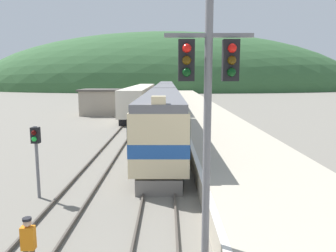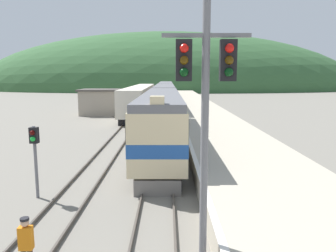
% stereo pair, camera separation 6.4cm
% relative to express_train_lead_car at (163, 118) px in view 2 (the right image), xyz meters
% --- Properties ---
extents(track_main, '(1.52, 180.00, 0.16)m').
position_rel_express_train_lead_car_xyz_m(track_main, '(0.00, 49.59, -2.23)').
color(track_main, '#4C443D').
rests_on(track_main, ground).
extents(track_siding, '(1.52, 180.00, 0.16)m').
position_rel_express_train_lead_car_xyz_m(track_siding, '(-3.82, 49.59, -2.23)').
color(track_siding, '#4C443D').
rests_on(track_siding, ground).
extents(platform, '(6.35, 140.00, 1.05)m').
position_rel_express_train_lead_car_xyz_m(platform, '(5.00, 29.59, -1.79)').
color(platform, '#B2A893').
rests_on(platform, ground).
extents(distant_hills, '(158.96, 71.53, 47.00)m').
position_rel_express_train_lead_car_xyz_m(distant_hills, '(0.00, 115.12, -2.31)').
color(distant_hills, '#335B33').
rests_on(distant_hills, ground).
extents(station_shed, '(5.53, 5.45, 3.65)m').
position_rel_express_train_lead_car_xyz_m(station_shed, '(-9.26, 22.35, -0.46)').
color(station_shed, gray).
rests_on(station_shed, ground).
extents(express_train_lead_car, '(2.84, 21.10, 4.58)m').
position_rel_express_train_lead_car_xyz_m(express_train_lead_car, '(0.00, 0.00, 0.00)').
color(express_train_lead_car, black).
rests_on(express_train_lead_car, ground).
extents(carriage_second, '(2.83, 22.24, 4.22)m').
position_rel_express_train_lead_car_xyz_m(carriage_second, '(0.00, 22.79, -0.01)').
color(carriage_second, black).
rests_on(carriage_second, ground).
extents(carriage_third, '(2.83, 22.24, 4.22)m').
position_rel_express_train_lead_car_xyz_m(carriage_third, '(0.00, 45.91, -0.01)').
color(carriage_third, black).
rests_on(carriage_third, ground).
extents(siding_train, '(2.90, 32.23, 3.93)m').
position_rel_express_train_lead_car_xyz_m(siding_train, '(-3.82, 26.69, -0.29)').
color(siding_train, black).
rests_on(siding_train, ground).
extents(signal_mast_main, '(2.20, 0.42, 7.36)m').
position_rel_express_train_lead_car_xyz_m(signal_mast_main, '(1.42, -16.34, 2.51)').
color(signal_mast_main, slate).
rests_on(signal_mast_main, ground).
extents(signal_post_siding, '(0.36, 0.42, 3.29)m').
position_rel_express_train_lead_car_xyz_m(signal_post_siding, '(-5.44, -10.40, 0.07)').
color(signal_post_siding, slate).
rests_on(signal_post_siding, ground).
extents(track_worker, '(0.37, 0.24, 1.73)m').
position_rel_express_train_lead_car_xyz_m(track_worker, '(-3.35, -16.35, -1.32)').
color(track_worker, '#2D2D33').
rests_on(track_worker, ground).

